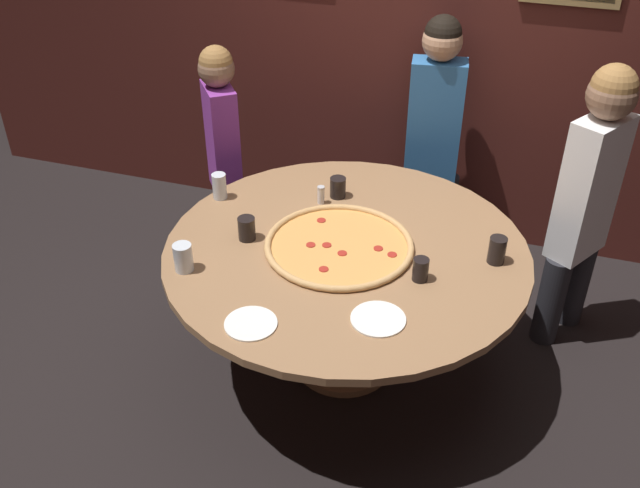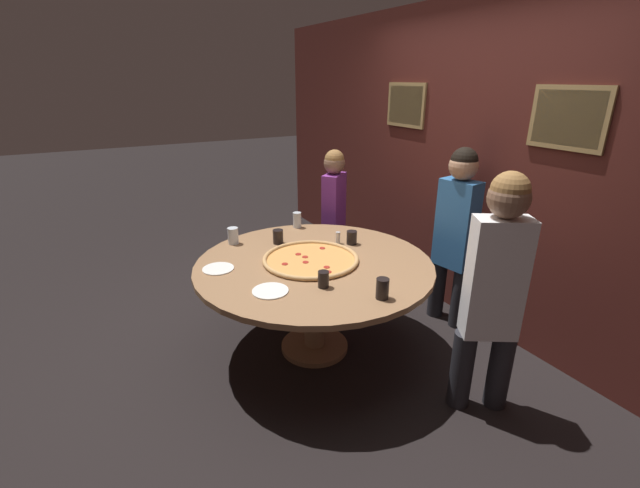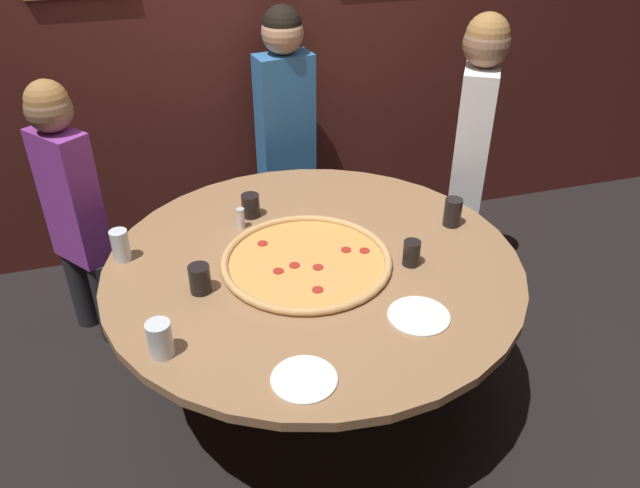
{
  "view_description": "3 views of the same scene",
  "coord_description": "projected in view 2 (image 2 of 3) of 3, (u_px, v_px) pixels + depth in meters",
  "views": [
    {
      "loc": [
        0.73,
        -2.65,
        2.66
      ],
      "look_at": [
        -0.11,
        -0.07,
        0.78
      ],
      "focal_mm": 40.0,
      "sensor_mm": 36.0,
      "label": 1
    },
    {
      "loc": [
        2.51,
        -1.34,
        1.99
      ],
      "look_at": [
        0.0,
        0.05,
        0.87
      ],
      "focal_mm": 24.0,
      "sensor_mm": 36.0,
      "label": 2
    },
    {
      "loc": [
        -0.58,
        -2.05,
        2.2
      ],
      "look_at": [
        0.01,
        -0.08,
        0.87
      ],
      "focal_mm": 35.0,
      "sensor_mm": 36.0,
      "label": 3
    }
  ],
  "objects": [
    {
      "name": "drink_cup_front_edge",
      "position": [
        382.0,
        289.0,
        2.58
      ],
      "size": [
        0.08,
        0.08,
        0.13
      ],
      "primitive_type": "cylinder",
      "color": "black",
      "rests_on": "dining_table"
    },
    {
      "name": "giant_pizza",
      "position": [
        311.0,
        259.0,
        3.12
      ],
      "size": [
        0.71,
        0.71,
        0.03
      ],
      "color": "#E0994C",
      "rests_on": "dining_table"
    },
    {
      "name": "diner_far_right",
      "position": [
        456.0,
        228.0,
        3.47
      ],
      "size": [
        0.39,
        0.23,
        1.5
      ],
      "rotation": [
        0.0,
        0.0,
        -2.99
      ],
      "color": "#232328",
      "rests_on": "ground_plane"
    },
    {
      "name": "dining_table",
      "position": [
        314.0,
        276.0,
        3.15
      ],
      "size": [
        1.73,
        1.73,
        0.74
      ],
      "color": "#936B47",
      "rests_on": "ground_plane"
    },
    {
      "name": "drink_cup_centre_back",
      "position": [
        297.0,
        220.0,
        3.81
      ],
      "size": [
        0.07,
        0.07,
        0.14
      ],
      "primitive_type": "cylinder",
      "color": "silver",
      "rests_on": "dining_table"
    },
    {
      "name": "drink_cup_far_left",
      "position": [
        323.0,
        279.0,
        2.72
      ],
      "size": [
        0.07,
        0.07,
        0.11
      ],
      "primitive_type": "cylinder",
      "color": "black",
      "rests_on": "dining_table"
    },
    {
      "name": "white_plate_near_front",
      "position": [
        270.0,
        291.0,
        2.68
      ],
      "size": [
        0.23,
        0.23,
        0.01
      ],
      "primitive_type": "cylinder",
      "color": "white",
      "rests_on": "dining_table"
    },
    {
      "name": "white_plate_right_side",
      "position": [
        218.0,
        269.0,
        2.99
      ],
      "size": [
        0.22,
        0.22,
        0.01
      ],
      "primitive_type": "cylinder",
      "color": "white",
      "rests_on": "dining_table"
    },
    {
      "name": "drink_cup_near_right",
      "position": [
        233.0,
        236.0,
        3.43
      ],
      "size": [
        0.09,
        0.09,
        0.13
      ],
      "primitive_type": "cylinder",
      "color": "silver",
      "rests_on": "dining_table"
    },
    {
      "name": "diner_side_left",
      "position": [
        495.0,
        284.0,
        2.49
      ],
      "size": [
        0.32,
        0.4,
        1.53
      ],
      "rotation": [
        0.0,
        0.0,
        -2.11
      ],
      "color": "#232328",
      "rests_on": "ground_plane"
    },
    {
      "name": "drink_cup_by_shaker",
      "position": [
        352.0,
        238.0,
        3.43
      ],
      "size": [
        0.08,
        0.08,
        0.11
      ],
      "primitive_type": "cylinder",
      "color": "black",
      "rests_on": "dining_table"
    },
    {
      "name": "condiment_shaker",
      "position": [
        338.0,
        238.0,
        3.44
      ],
      "size": [
        0.04,
        0.04,
        0.1
      ],
      "color": "silver",
      "rests_on": "dining_table"
    },
    {
      "name": "back_wall",
      "position": [
        468.0,
        166.0,
        3.56
      ],
      "size": [
        6.4,
        0.08,
        2.6
      ],
      "color": "#4C1E19",
      "rests_on": "ground_plane"
    },
    {
      "name": "ground_plane",
      "position": [
        315.0,
        348.0,
        3.38
      ],
      "size": [
        24.0,
        24.0,
        0.0
      ],
      "primitive_type": "plane",
      "color": "black"
    },
    {
      "name": "diner_side_right",
      "position": [
        334.0,
        210.0,
        4.23
      ],
      "size": [
        0.3,
        0.34,
        1.36
      ],
      "rotation": [
        0.0,
        0.0,
        2.22
      ],
      "color": "#232328",
      "rests_on": "ground_plane"
    },
    {
      "name": "drink_cup_near_left",
      "position": [
        278.0,
        237.0,
        3.44
      ],
      "size": [
        0.08,
        0.08,
        0.11
      ],
      "primitive_type": "cylinder",
      "color": "black",
      "rests_on": "dining_table"
    }
  ]
}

